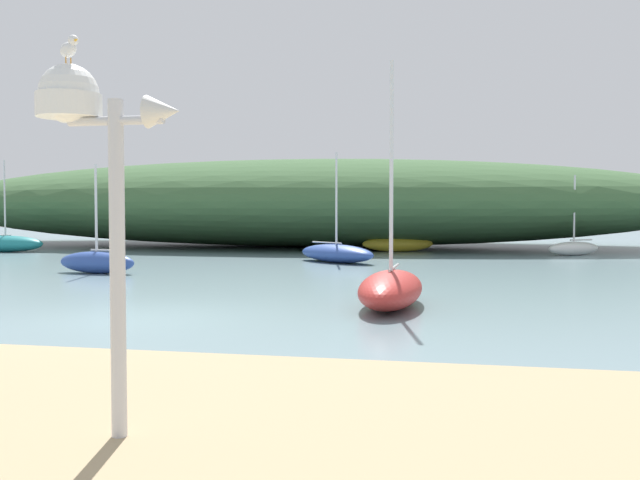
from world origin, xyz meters
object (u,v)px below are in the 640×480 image
sailboat_west_reach (574,248)px  sailboat_near_shore (391,288)px  sailboat_far_left (398,244)px  mast_structure (87,131)px  sailboat_east_reach (97,262)px  sailboat_off_point (6,244)px  sailboat_inner_mooring (336,253)px  seagull_on_radar (69,48)px

sailboat_west_reach → sailboat_near_shore: sailboat_near_shore is taller
sailboat_far_left → sailboat_west_reach: 7.88m
mast_structure → sailboat_near_shore: sailboat_near_shore is taller
mast_structure → sailboat_east_reach: bearing=119.1°
sailboat_far_left → sailboat_near_shore: 19.35m
sailboat_off_point → sailboat_near_shore: sailboat_near_shore is taller
sailboat_inner_mooring → sailboat_off_point: size_ratio=0.96×
seagull_on_radar → sailboat_off_point: sailboat_off_point is taller
seagull_on_radar → sailboat_west_reach: (7.69, 27.01, -2.89)m
seagull_on_radar → sailboat_west_reach: 28.23m
sailboat_inner_mooring → sailboat_near_shore: size_ratio=0.83×
sailboat_east_reach → seagull_on_radar: bearing=-61.3°
sailboat_far_left → sailboat_near_shore: (1.64, -19.28, 0.01)m
mast_structure → sailboat_off_point: (-18.23, 24.30, -2.17)m
sailboat_inner_mooring → sailboat_west_reach: (9.38, 6.02, -0.02)m
seagull_on_radar → sailboat_near_shore: sailboat_near_shore is taller
sailboat_west_reach → sailboat_east_reach: (-15.87, -12.05, 0.03)m
sailboat_inner_mooring → sailboat_off_point: bearing=168.6°
sailboat_inner_mooring → seagull_on_radar: bearing=-85.4°
mast_structure → sailboat_inner_mooring: 21.18m
mast_structure → sailboat_far_left: sailboat_far_left is taller
sailboat_west_reach → sailboat_east_reach: sailboat_west_reach is taller
sailboat_east_reach → sailboat_near_shore: (9.75, -5.83, 0.03)m
sailboat_off_point → sailboat_west_reach: sailboat_off_point is taller
sailboat_inner_mooring → sailboat_west_reach: 11.15m
sailboat_east_reach → sailboat_far_left: bearing=58.9°
sailboat_inner_mooring → sailboat_off_point: sailboat_off_point is taller
mast_structure → sailboat_west_reach: (7.55, 27.00, -2.24)m
seagull_on_radar → sailboat_west_reach: sailboat_west_reach is taller
sailboat_west_reach → sailboat_east_reach: 19.92m
sailboat_west_reach → sailboat_near_shore: size_ratio=0.70×
mast_structure → seagull_on_radar: size_ratio=11.04×
mast_structure → sailboat_off_point: size_ratio=0.67×
sailboat_far_left → sailboat_east_reach: sailboat_east_reach is taller
sailboat_inner_mooring → sailboat_off_point: 16.73m
seagull_on_radar → sailboat_inner_mooring: 21.25m
sailboat_east_reach → sailboat_west_reach: bearing=37.2°
sailboat_near_shore → mast_structure: bearing=-98.9°
seagull_on_radar → sailboat_east_reach: bearing=118.7°
sailboat_inner_mooring → sailboat_far_left: 7.60m
sailboat_far_left → sailboat_west_reach: sailboat_west_reach is taller
sailboat_east_reach → mast_structure: bearing=-60.9°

